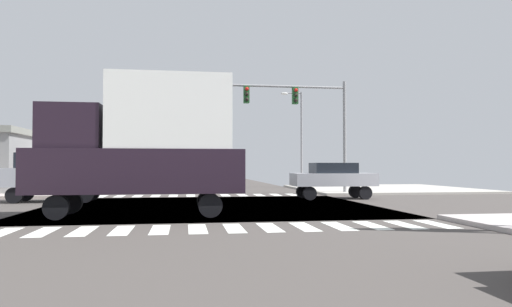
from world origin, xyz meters
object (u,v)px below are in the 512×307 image
Objects in this scene: suv_leading_1 at (55,173)px; box_truck_queued_1 at (145,142)px; street_lamp at (298,130)px; sedan_farside_2 at (333,177)px; traffic_signal_mast at (303,110)px.

box_truck_queued_1 is at bearing 34.33° from suv_leading_1.
sedan_farside_2 is at bearing -95.78° from street_lamp.
street_lamp is 13.46m from sedan_farside_2.
traffic_signal_mast is at bearing 106.49° from suv_leading_1.
suv_leading_1 is at bearing -90.00° from sedan_farside_2.
traffic_signal_mast reaches higher than sedan_farside_2.
traffic_signal_mast reaches higher than suv_leading_1.
traffic_signal_mast is 14.26m from suv_leading_1.
street_lamp is at bearing 77.83° from traffic_signal_mast.
box_truck_queued_1 is at bearing -52.30° from sedan_farside_2.
box_truck_queued_1 is at bearing -127.67° from traffic_signal_mast.
traffic_signal_mast is at bearing -37.67° from box_truck_queued_1.
street_lamp is 20.18m from suv_leading_1.
street_lamp reaches higher than traffic_signal_mast.
sedan_farside_2 is at bearing -52.30° from box_truck_queued_1.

